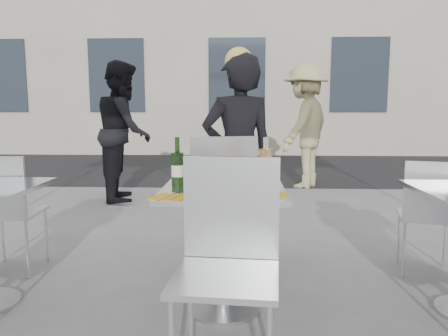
{
  "coord_description": "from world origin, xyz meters",
  "views": [
    {
      "loc": [
        0.1,
        -2.51,
        1.22
      ],
      "look_at": [
        0.0,
        0.15,
        0.85
      ],
      "focal_mm": 35.0,
      "sensor_mm": 36.0,
      "label": 1
    }
  ],
  "objects_px": {
    "chair_near": "(228,249)",
    "pedestrian_a": "(124,131)",
    "wineglass_white_b": "(215,168)",
    "napkin_left": "(170,197)",
    "woman_diner": "(238,158)",
    "wine_bottle": "(178,167)",
    "wineglass_white_a": "(201,168)",
    "pizza_far": "(235,180)",
    "wineglass_red_b": "(241,169)",
    "pedestrian_b": "(305,126)",
    "salad_plate": "(230,183)",
    "sugar_shaker": "(264,178)",
    "chair_far": "(220,193)",
    "side_chair_rfar": "(430,208)",
    "carafe": "(266,165)",
    "wineglass_red_a": "(232,169)",
    "napkin_right": "(269,195)",
    "main_table": "(223,223)",
    "side_chair_lfar": "(5,204)",
    "pizza_near": "(224,192)"
  },
  "relations": [
    {
      "from": "sugar_shaker",
      "to": "wineglass_white_a",
      "type": "distance_m",
      "value": 0.38
    },
    {
      "from": "pedestrian_b",
      "to": "chair_near",
      "type": "bearing_deg",
      "value": 19.26
    },
    {
      "from": "pizza_far",
      "to": "wineglass_red_b",
      "type": "bearing_deg",
      "value": -77.06
    },
    {
      "from": "chair_far",
      "to": "napkin_left",
      "type": "xyz_separation_m",
      "value": [
        -0.23,
        -0.84,
        0.15
      ]
    },
    {
      "from": "chair_near",
      "to": "napkin_left",
      "type": "relative_size",
      "value": 4.47
    },
    {
      "from": "pizza_far",
      "to": "napkin_left",
      "type": "distance_m",
      "value": 0.59
    },
    {
      "from": "main_table",
      "to": "napkin_right",
      "type": "distance_m",
      "value": 0.38
    },
    {
      "from": "wineglass_red_b",
      "to": "salad_plate",
      "type": "bearing_deg",
      "value": -136.78
    },
    {
      "from": "pedestrian_b",
      "to": "sugar_shaker",
      "type": "relative_size",
      "value": 17.39
    },
    {
      "from": "sugar_shaker",
      "to": "pedestrian_b",
      "type": "bearing_deg",
      "value": 78.48
    },
    {
      "from": "wine_bottle",
      "to": "wineglass_white_b",
      "type": "distance_m",
      "value": 0.23
    },
    {
      "from": "pedestrian_a",
      "to": "napkin_right",
      "type": "xyz_separation_m",
      "value": [
        1.68,
        -3.36,
        -0.15
      ]
    },
    {
      "from": "side_chair_rfar",
      "to": "salad_plate",
      "type": "bearing_deg",
      "value": 36.63
    },
    {
      "from": "pizza_far",
      "to": "sugar_shaker",
      "type": "relative_size",
      "value": 3.15
    },
    {
      "from": "chair_near",
      "to": "pedestrian_a",
      "type": "bearing_deg",
      "value": 116.18
    },
    {
      "from": "side_chair_rfar",
      "to": "sugar_shaker",
      "type": "relative_size",
      "value": 7.98
    },
    {
      "from": "sugar_shaker",
      "to": "wineglass_red_b",
      "type": "distance_m",
      "value": 0.15
    },
    {
      "from": "wineglass_white_a",
      "to": "wineglass_white_b",
      "type": "relative_size",
      "value": 1.0
    },
    {
      "from": "side_chair_rfar",
      "to": "salad_plate",
      "type": "height_order",
      "value": "side_chair_rfar"
    },
    {
      "from": "side_chair_rfar",
      "to": "carafe",
      "type": "xyz_separation_m",
      "value": [
        -1.2,
        -0.43,
        0.36
      ]
    },
    {
      "from": "sugar_shaker",
      "to": "napkin_right",
      "type": "distance_m",
      "value": 0.26
    },
    {
      "from": "carafe",
      "to": "napkin_left",
      "type": "height_order",
      "value": "carafe"
    },
    {
      "from": "napkin_left",
      "to": "napkin_right",
      "type": "distance_m",
      "value": 0.53
    },
    {
      "from": "napkin_left",
      "to": "side_chair_rfar",
      "type": "bearing_deg",
      "value": 42.15
    },
    {
      "from": "wineglass_white_b",
      "to": "pedestrian_a",
      "type": "bearing_deg",
      "value": 114.18
    },
    {
      "from": "salad_plate",
      "to": "sugar_shaker",
      "type": "distance_m",
      "value": 0.22
    },
    {
      "from": "salad_plate",
      "to": "wineglass_red_a",
      "type": "height_order",
      "value": "wineglass_red_a"
    },
    {
      "from": "pizza_near",
      "to": "wineglass_white_b",
      "type": "distance_m",
      "value": 0.28
    },
    {
      "from": "pedestrian_a",
      "to": "wineglass_white_a",
      "type": "bearing_deg",
      "value": -168.37
    },
    {
      "from": "chair_far",
      "to": "salad_plate",
      "type": "bearing_deg",
      "value": 81.62
    },
    {
      "from": "main_table",
      "to": "pedestrian_b",
      "type": "xyz_separation_m",
      "value": [
        1.07,
        4.16,
        0.39
      ]
    },
    {
      "from": "woman_diner",
      "to": "wine_bottle",
      "type": "relative_size",
      "value": 5.53
    },
    {
      "from": "sugar_shaker",
      "to": "wineglass_red_a",
      "type": "bearing_deg",
      "value": -167.92
    },
    {
      "from": "salad_plate",
      "to": "carafe",
      "type": "height_order",
      "value": "carafe"
    },
    {
      "from": "pedestrian_a",
      "to": "wine_bottle",
      "type": "relative_size",
      "value": 6.14
    },
    {
      "from": "wineglass_white_b",
      "to": "napkin_left",
      "type": "relative_size",
      "value": 0.71
    },
    {
      "from": "sugar_shaker",
      "to": "napkin_right",
      "type": "bearing_deg",
      "value": -87.03
    },
    {
      "from": "pedestrian_a",
      "to": "side_chair_lfar",
      "type": "bearing_deg",
      "value": 165.24
    },
    {
      "from": "chair_near",
      "to": "sugar_shaker",
      "type": "distance_m",
      "value": 0.75
    },
    {
      "from": "main_table",
      "to": "wineglass_red_b",
      "type": "height_order",
      "value": "wineglass_red_b"
    },
    {
      "from": "main_table",
      "to": "chair_far",
      "type": "xyz_separation_m",
      "value": [
        -0.04,
        0.57,
        0.07
      ]
    },
    {
      "from": "wineglass_white_b",
      "to": "sugar_shaker",
      "type": "bearing_deg",
      "value": -5.73
    },
    {
      "from": "side_chair_lfar",
      "to": "salad_plate",
      "type": "relative_size",
      "value": 4.04
    },
    {
      "from": "carafe",
      "to": "wineglass_white_b",
      "type": "relative_size",
      "value": 1.84
    },
    {
      "from": "main_table",
      "to": "chair_near",
      "type": "xyz_separation_m",
      "value": [
        0.05,
        -0.62,
        0.05
      ]
    },
    {
      "from": "pedestrian_b",
      "to": "napkin_right",
      "type": "height_order",
      "value": "pedestrian_b"
    },
    {
      "from": "chair_far",
      "to": "chair_near",
      "type": "distance_m",
      "value": 1.19
    },
    {
      "from": "salad_plate",
      "to": "sugar_shaker",
      "type": "xyz_separation_m",
      "value": [
        0.2,
        0.09,
        0.02
      ]
    },
    {
      "from": "pedestrian_b",
      "to": "salad_plate",
      "type": "bearing_deg",
      "value": 17.45
    },
    {
      "from": "salad_plate",
      "to": "carafe",
      "type": "xyz_separation_m",
      "value": [
        0.22,
        0.17,
        0.08
      ]
    }
  ]
}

